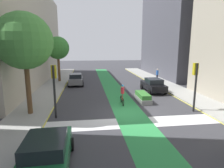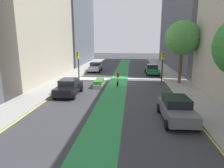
# 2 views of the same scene
# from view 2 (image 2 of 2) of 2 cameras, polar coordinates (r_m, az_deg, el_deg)

# --- Properties ---
(ground_plane) EXTENTS (120.00, 120.00, 0.00)m
(ground_plane) POSITION_cam_2_polar(r_m,az_deg,el_deg) (25.24, 2.10, 0.55)
(ground_plane) COLOR #38383D
(bike_lane_paint) EXTENTS (2.40, 60.00, 0.01)m
(bike_lane_paint) POSITION_cam_2_polar(r_m,az_deg,el_deg) (25.25, 1.78, 0.57)
(bike_lane_paint) COLOR #2D8C47
(bike_lane_paint) RESTS_ON ground_plane
(crosswalk_band) EXTENTS (12.00, 1.80, 0.01)m
(crosswalk_band) POSITION_cam_2_polar(r_m,az_deg,el_deg) (27.19, 2.38, 1.43)
(crosswalk_band) COLOR silver
(crosswalk_band) RESTS_ON ground_plane
(sidewalk_left) EXTENTS (3.00, 60.00, 0.15)m
(sidewalk_left) POSITION_cam_2_polar(r_m,az_deg,el_deg) (25.86, 18.93, 0.34)
(sidewalk_left) COLOR #9E9E99
(sidewalk_left) RESTS_ON ground_plane
(curb_stripe_left) EXTENTS (0.16, 60.00, 0.01)m
(curb_stripe_left) POSITION_cam_2_polar(r_m,az_deg,el_deg) (25.57, 15.64, 0.26)
(curb_stripe_left) COLOR yellow
(curb_stripe_left) RESTS_ON ground_plane
(sidewalk_right) EXTENTS (3.00, 60.00, 0.15)m
(sidewalk_right) POSITION_cam_2_polar(r_m,az_deg,el_deg) (26.76, -14.14, 1.03)
(sidewalk_right) COLOR #9E9E99
(sidewalk_right) RESTS_ON ground_plane
(curb_stripe_right) EXTENTS (0.16, 60.00, 0.01)m
(curb_stripe_right) POSITION_cam_2_polar(r_m,az_deg,el_deg) (26.30, -11.06, 0.83)
(curb_stripe_right) COLOR yellow
(curb_stripe_right) RESTS_ON ground_plane
(buildings_left_row) EXTENTS (9.98, 59.50, 19.34)m
(buildings_left_row) POSITION_cam_2_polar(r_m,az_deg,el_deg) (32.25, 28.91, 17.16)
(buildings_left_row) COLOR #4C4C56
(buildings_left_row) RESTS_ON ground_plane
(buildings_right_row) EXTENTS (9.27, 57.09, 20.57)m
(buildings_right_row) POSITION_cam_2_polar(r_m,az_deg,el_deg) (31.00, -24.08, 18.89)
(buildings_right_row) COLOR slate
(buildings_right_row) RESTS_ON ground_plane
(traffic_signal_near_right) EXTENTS (0.35, 0.52, 3.89)m
(traffic_signal_near_right) POSITION_cam_2_polar(r_m,az_deg,el_deg) (25.97, -9.88, 6.84)
(traffic_signal_near_right) COLOR black
(traffic_signal_near_right) RESTS_ON ground_plane
(traffic_signal_near_left) EXTENTS (0.35, 0.52, 3.86)m
(traffic_signal_near_left) POSITION_cam_2_polar(r_m,az_deg,el_deg) (25.28, 14.58, 6.42)
(traffic_signal_near_left) COLOR black
(traffic_signal_near_left) RESTS_ON ground_plane
(car_black_right_far) EXTENTS (2.05, 4.22, 1.57)m
(car_black_right_far) POSITION_cam_2_polar(r_m,az_deg,el_deg) (19.53, -12.51, -0.90)
(car_black_right_far) COLOR black
(car_black_right_far) RESTS_ON ground_plane
(car_silver_right_near) EXTENTS (2.13, 4.26, 1.57)m
(car_silver_right_near) POSITION_cam_2_polar(r_m,az_deg,el_deg) (34.07, -4.93, 5.02)
(car_silver_right_near) COLOR #B2B7BF
(car_silver_right_near) RESTS_ON ground_plane
(car_green_left_near) EXTENTS (2.10, 4.24, 1.57)m
(car_green_left_near) POSITION_cam_2_polar(r_m,az_deg,el_deg) (31.68, 11.60, 4.24)
(car_green_left_near) COLOR #196033
(car_green_left_near) RESTS_ON ground_plane
(car_grey_left_far) EXTENTS (2.14, 4.26, 1.57)m
(car_grey_left_far) POSITION_cam_2_polar(r_m,az_deg,el_deg) (13.79, 18.30, -6.91)
(car_grey_left_far) COLOR slate
(car_grey_left_far) RESTS_ON ground_plane
(cyclist_in_lane) EXTENTS (0.32, 1.73, 1.86)m
(cyclist_in_lane) POSITION_cam_2_polar(r_m,az_deg,el_deg) (22.89, 1.68, 1.79)
(cyclist_in_lane) COLOR black
(cyclist_in_lane) RESTS_ON ground_plane
(street_tree_near) EXTENTS (4.05, 4.05, 7.41)m
(street_tree_near) POSITION_cam_2_polar(r_m,az_deg,el_deg) (24.85, 19.90, 12.44)
(street_tree_near) COLOR brown
(street_tree_near) RESTS_ON sidewalk_left
(median_planter) EXTENTS (0.99, 2.74, 0.85)m
(median_planter) POSITION_cam_2_polar(r_m,az_deg,el_deg) (22.61, -3.79, 0.16)
(median_planter) COLOR slate
(median_planter) RESTS_ON ground_plane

